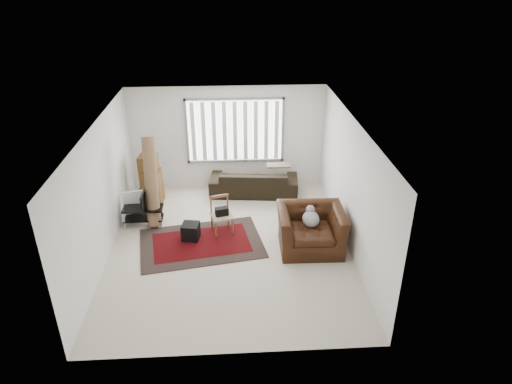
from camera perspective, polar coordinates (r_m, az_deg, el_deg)
room at (r=9.43m, az=-3.38°, el=3.95°), size 6.00×6.02×2.71m
persian_rug at (r=9.94m, az=-6.85°, el=-6.35°), size 2.83×2.13×0.02m
tv_stand at (r=10.69m, az=-13.90°, el=-2.50°), size 0.90×0.41×0.45m
tv at (r=10.53m, az=-14.10°, el=-0.91°), size 0.09×0.73×0.42m
subwoofer at (r=10.02m, az=-8.16°, el=-4.88°), size 0.41×0.41×0.36m
moving_boxes at (r=11.53m, az=-13.01°, el=1.31°), size 0.56×0.52×1.26m
white_flatpack at (r=10.94m, az=-14.73°, el=-1.66°), size 0.59×0.28×0.72m
rolled_rug at (r=10.52m, az=-12.96°, el=1.26°), size 0.37×0.96×1.99m
sofa at (r=11.76m, az=-0.27°, el=1.74°), size 2.34×1.19×0.87m
side_chair at (r=10.07m, az=-4.32°, el=-2.73°), size 0.55×0.55×0.84m
armchair at (r=9.56m, az=6.87°, el=-4.32°), size 1.38×1.21×1.01m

